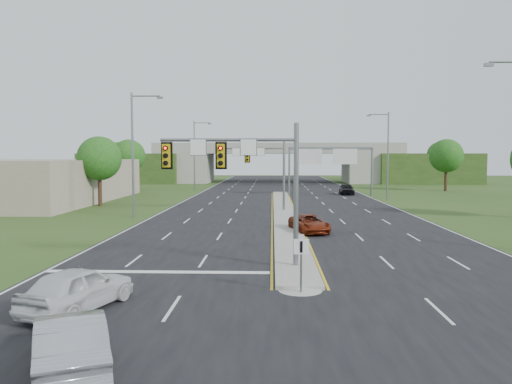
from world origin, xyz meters
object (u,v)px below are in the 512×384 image
(keep_right_sign, at_px, (301,256))
(car_far_a, at_px, (309,223))
(signal_mast_near, at_px, (249,171))
(car_white, at_px, (78,288))
(sign_gantry, at_px, (329,158))
(signal_mast_far, at_px, (261,163))
(car_far_c, at_px, (347,189))
(car_silver, at_px, (70,342))
(overpass, at_px, (278,165))

(keep_right_sign, distance_m, car_far_a, 16.11)
(signal_mast_near, xyz_separation_m, car_white, (-5.67, -6.78, -3.92))
(signal_mast_near, relative_size, sign_gantry, 0.60)
(signal_mast_near, bearing_deg, signal_mast_far, 90.00)
(signal_mast_near, relative_size, car_far_c, 1.51)
(signal_mast_near, xyz_separation_m, keep_right_sign, (2.26, -4.45, -3.21))
(car_far_c, bearing_deg, sign_gantry, -138.17)
(car_white, relative_size, car_silver, 0.99)
(overpass, bearing_deg, signal_mast_near, -91.62)
(car_silver, relative_size, car_far_c, 1.00)
(car_far_a, bearing_deg, signal_mast_far, 92.74)
(car_far_c, bearing_deg, car_white, -105.57)
(signal_mast_near, bearing_deg, car_white, -129.92)
(overpass, bearing_deg, sign_gantry, -79.21)
(signal_mast_near, height_order, car_white, signal_mast_near)
(keep_right_sign, xyz_separation_m, car_far_c, (9.42, 51.71, -0.71))
(sign_gantry, height_order, overpass, overpass)
(sign_gantry, bearing_deg, car_far_a, -98.81)
(car_far_a, bearing_deg, car_silver, -121.07)
(sign_gantry, distance_m, overpass, 35.75)
(keep_right_sign, height_order, car_silver, keep_right_sign)
(sign_gantry, distance_m, car_far_c, 5.68)
(car_far_a, bearing_deg, car_white, -130.13)
(car_white, bearing_deg, signal_mast_far, -81.06)
(sign_gantry, bearing_deg, car_far_c, 39.58)
(sign_gantry, xyz_separation_m, car_far_c, (2.74, 2.27, -4.43))
(car_white, relative_size, car_far_a, 1.01)
(car_white, bearing_deg, car_silver, 128.63)
(signal_mast_near, xyz_separation_m, overpass, (2.26, 80.07, -1.17))
(signal_mast_far, bearing_deg, car_far_a, -74.36)
(car_far_c, bearing_deg, overpass, 108.27)
(sign_gantry, relative_size, car_far_c, 2.50)
(sign_gantry, xyz_separation_m, car_silver, (-12.84, -56.77, -4.46))
(signal_mast_far, height_order, car_far_a, signal_mast_far)
(car_silver, bearing_deg, keep_right_sign, -153.86)
(overpass, height_order, car_white, overpass)
(car_white, bearing_deg, signal_mast_near, -110.86)
(signal_mast_far, xyz_separation_m, car_far_a, (3.76, -13.44, -4.07))
(keep_right_sign, bearing_deg, car_far_c, 79.67)
(sign_gantry, distance_m, car_silver, 58.38)
(signal_mast_far, xyz_separation_m, keep_right_sign, (2.26, -29.45, -3.21))
(signal_mast_near, height_order, car_far_c, signal_mast_near)
(sign_gantry, relative_size, car_silver, 2.50)
(signal_mast_near, distance_m, keep_right_sign, 5.94)
(signal_mast_near, distance_m, car_silver, 13.02)
(overpass, height_order, car_silver, overpass)
(keep_right_sign, bearing_deg, sign_gantry, 82.30)
(signal_mast_far, height_order, car_far_c, signal_mast_far)
(signal_mast_near, bearing_deg, car_far_c, 76.11)
(signal_mast_far, bearing_deg, overpass, 87.65)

